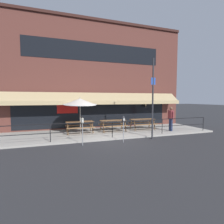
{
  "coord_description": "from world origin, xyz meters",
  "views": [
    {
      "loc": [
        -3.31,
        -9.32,
        2.37
      ],
      "look_at": [
        0.43,
        1.6,
        1.5
      ],
      "focal_mm": 28.0,
      "sensor_mm": 36.0,
      "label": 1
    }
  ],
  "objects_px": {
    "picnic_table_left": "(80,124)",
    "parking_meter_far": "(123,121)",
    "picnic_table_right": "(143,121)",
    "picnic_table_centre": "(113,123)",
    "parking_meter_near": "(82,123)",
    "street_sign_pole": "(153,98)",
    "pedestrian_walking": "(171,117)",
    "patio_umbrella_left": "(80,102)"
  },
  "relations": [
    {
      "from": "picnic_table_left",
      "to": "parking_meter_far",
      "type": "distance_m",
      "value": 3.49
    },
    {
      "from": "picnic_table_right",
      "to": "parking_meter_far",
      "type": "height_order",
      "value": "parking_meter_far"
    },
    {
      "from": "picnic_table_centre",
      "to": "parking_meter_near",
      "type": "height_order",
      "value": "parking_meter_near"
    },
    {
      "from": "parking_meter_far",
      "to": "street_sign_pole",
      "type": "bearing_deg",
      "value": 5.26
    },
    {
      "from": "street_sign_pole",
      "to": "pedestrian_walking",
      "type": "bearing_deg",
      "value": 30.41
    },
    {
      "from": "picnic_table_left",
      "to": "picnic_table_right",
      "type": "bearing_deg",
      "value": -0.89
    },
    {
      "from": "patio_umbrella_left",
      "to": "parking_meter_far",
      "type": "height_order",
      "value": "patio_umbrella_left"
    },
    {
      "from": "picnic_table_right",
      "to": "street_sign_pole",
      "type": "distance_m",
      "value": 3.23
    },
    {
      "from": "picnic_table_centre",
      "to": "pedestrian_walking",
      "type": "distance_m",
      "value": 4.1
    },
    {
      "from": "picnic_table_left",
      "to": "picnic_table_right",
      "type": "relative_size",
      "value": 1.0
    },
    {
      "from": "patio_umbrella_left",
      "to": "parking_meter_far",
      "type": "bearing_deg",
      "value": -53.43
    },
    {
      "from": "picnic_table_right",
      "to": "parking_meter_far",
      "type": "bearing_deg",
      "value": -134.12
    },
    {
      "from": "picnic_table_centre",
      "to": "picnic_table_right",
      "type": "distance_m",
      "value": 2.33
    },
    {
      "from": "patio_umbrella_left",
      "to": "parking_meter_far",
      "type": "relative_size",
      "value": 1.67
    },
    {
      "from": "pedestrian_walking",
      "to": "picnic_table_right",
      "type": "bearing_deg",
      "value": 141.84
    },
    {
      "from": "parking_meter_far",
      "to": "parking_meter_near",
      "type": "bearing_deg",
      "value": 178.76
    },
    {
      "from": "picnic_table_right",
      "to": "patio_umbrella_left",
      "type": "height_order",
      "value": "patio_umbrella_left"
    },
    {
      "from": "patio_umbrella_left",
      "to": "street_sign_pole",
      "type": "distance_m",
      "value": 4.57
    },
    {
      "from": "picnic_table_left",
      "to": "parking_meter_far",
      "type": "height_order",
      "value": "parking_meter_far"
    },
    {
      "from": "patio_umbrella_left",
      "to": "parking_meter_near",
      "type": "xyz_separation_m",
      "value": [
        -0.28,
        -2.57,
        -1.03
      ]
    },
    {
      "from": "pedestrian_walking",
      "to": "street_sign_pole",
      "type": "bearing_deg",
      "value": -149.59
    },
    {
      "from": "pedestrian_walking",
      "to": "picnic_table_left",
      "type": "bearing_deg",
      "value": 168.17
    },
    {
      "from": "pedestrian_walking",
      "to": "parking_meter_far",
      "type": "xyz_separation_m",
      "value": [
        -4.28,
        -1.57,
        0.09
      ]
    },
    {
      "from": "picnic_table_centre",
      "to": "patio_umbrella_left",
      "type": "distance_m",
      "value": 2.76
    },
    {
      "from": "pedestrian_walking",
      "to": "parking_meter_far",
      "type": "relative_size",
      "value": 1.2
    },
    {
      "from": "patio_umbrella_left",
      "to": "pedestrian_walking",
      "type": "xyz_separation_m",
      "value": [
        6.22,
        -1.05,
        -1.12
      ]
    },
    {
      "from": "picnic_table_left",
      "to": "parking_meter_near",
      "type": "distance_m",
      "value": 2.87
    },
    {
      "from": "picnic_table_left",
      "to": "pedestrian_walking",
      "type": "xyz_separation_m",
      "value": [
        6.22,
        -1.3,
        0.35
      ]
    },
    {
      "from": "picnic_table_left",
      "to": "pedestrian_walking",
      "type": "height_order",
      "value": "pedestrian_walking"
    },
    {
      "from": "picnic_table_left",
      "to": "street_sign_pole",
      "type": "height_order",
      "value": "street_sign_pole"
    },
    {
      "from": "pedestrian_walking",
      "to": "patio_umbrella_left",
      "type": "bearing_deg",
      "value": 170.4
    },
    {
      "from": "parking_meter_far",
      "to": "patio_umbrella_left",
      "type": "bearing_deg",
      "value": 126.57
    },
    {
      "from": "picnic_table_right",
      "to": "street_sign_pole",
      "type": "height_order",
      "value": "street_sign_pole"
    },
    {
      "from": "patio_umbrella_left",
      "to": "street_sign_pole",
      "type": "height_order",
      "value": "street_sign_pole"
    },
    {
      "from": "picnic_table_left",
      "to": "parking_meter_near",
      "type": "bearing_deg",
      "value": -95.68
    },
    {
      "from": "picnic_table_right",
      "to": "patio_umbrella_left",
      "type": "bearing_deg",
      "value": -177.8
    },
    {
      "from": "parking_meter_near",
      "to": "street_sign_pole",
      "type": "relative_size",
      "value": 0.3
    },
    {
      "from": "picnic_table_left",
      "to": "pedestrian_walking",
      "type": "relative_size",
      "value": 1.05
    },
    {
      "from": "parking_meter_near",
      "to": "street_sign_pole",
      "type": "xyz_separation_m",
      "value": [
        4.13,
        0.13,
        1.26
      ]
    },
    {
      "from": "picnic_table_left",
      "to": "street_sign_pole",
      "type": "bearing_deg",
      "value": -34.94
    },
    {
      "from": "parking_meter_near",
      "to": "pedestrian_walking",
      "type": "bearing_deg",
      "value": 13.14
    },
    {
      "from": "parking_meter_near",
      "to": "picnic_table_centre",
      "type": "bearing_deg",
      "value": 46.62
    }
  ]
}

